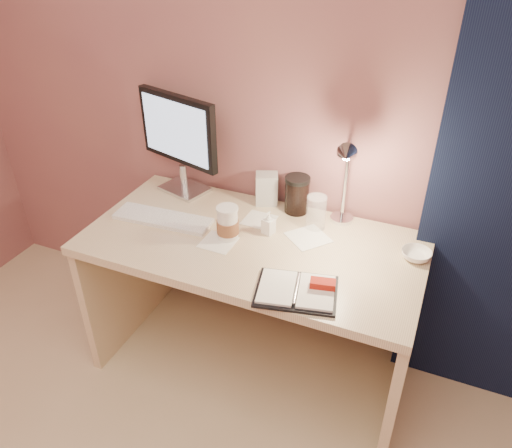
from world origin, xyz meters
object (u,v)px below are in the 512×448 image
at_px(clear_cup, 316,212).
at_px(dark_jar, 297,196).
at_px(planner, 299,290).
at_px(product_box, 267,189).
at_px(desk, 259,273).
at_px(coffee_cup, 228,224).
at_px(keyboard, 163,219).
at_px(bowl, 416,255).
at_px(lotion_bottle, 269,223).
at_px(monitor, 180,135).
at_px(desk_lamp, 336,175).

bearing_deg(clear_cup, dark_jar, 141.21).
height_order(planner, product_box, product_box).
height_order(desk, coffee_cup, coffee_cup).
distance_m(coffee_cup, dark_jar, 0.37).
relative_size(keyboard, clear_cup, 2.96).
xyz_separation_m(bowl, dark_jar, (-0.55, 0.16, 0.06)).
bearing_deg(coffee_cup, desk, 44.31).
xyz_separation_m(keyboard, dark_jar, (0.51, 0.31, 0.07)).
xyz_separation_m(keyboard, lotion_bottle, (0.47, 0.09, 0.04)).
distance_m(desk, coffee_cup, 0.33).
distance_m(monitor, product_box, 0.47).
distance_m(product_box, desk_lamp, 0.41).
relative_size(planner, bowl, 2.83).
bearing_deg(planner, monitor, 133.87).
xyz_separation_m(desk, dark_jar, (0.09, 0.22, 0.30)).
bearing_deg(planner, bowl, 33.70).
distance_m(dark_jar, product_box, 0.15).
bearing_deg(monitor, product_box, 21.79).
bearing_deg(lotion_bottle, keyboard, -169.15).
bearing_deg(clear_cup, planner, -80.34).
xyz_separation_m(desk, lotion_bottle, (0.04, 0.01, 0.28)).
relative_size(bowl, desk_lamp, 0.27).
height_order(keyboard, clear_cup, clear_cup).
relative_size(desk, lotion_bottle, 13.70).
relative_size(desk, monitor, 2.93).
relative_size(coffee_cup, desk_lamp, 0.35).
relative_size(desk, dark_jar, 9.18).
bearing_deg(monitor, desk, -6.24).
bearing_deg(desk, desk_lamp, 22.79).
relative_size(desk, planner, 4.24).
bearing_deg(lotion_bottle, monitor, 159.85).
bearing_deg(bowl, lotion_bottle, -174.64).
xyz_separation_m(bowl, product_box, (-0.70, 0.17, 0.06)).
height_order(clear_cup, product_box, same).
xyz_separation_m(planner, product_box, (-0.35, 0.55, 0.06)).
relative_size(monitor, product_box, 3.21).
distance_m(lotion_bottle, dark_jar, 0.22).
relative_size(coffee_cup, dark_jar, 0.97).
relative_size(monitor, lotion_bottle, 4.68).
xyz_separation_m(monitor, desk_lamp, (0.76, -0.08, -0.02)).
distance_m(desk, monitor, 0.72).
relative_size(coffee_cup, lotion_bottle, 1.45).
relative_size(monitor, planner, 1.45).
relative_size(clear_cup, bowl, 1.27).
bearing_deg(clear_cup, bowl, -8.49).
bearing_deg(lotion_bottle, dark_jar, 77.32).
distance_m(coffee_cup, product_box, 0.34).
xyz_separation_m(coffee_cup, desk_lamp, (0.38, 0.22, 0.20)).
distance_m(coffee_cup, clear_cup, 0.38).
bearing_deg(keyboard, product_box, 37.79).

